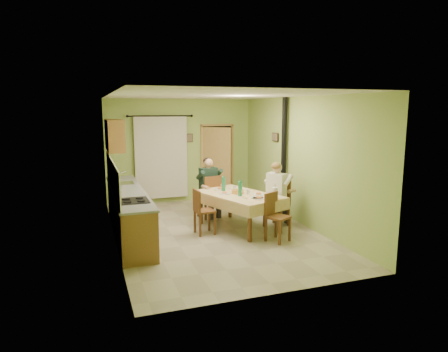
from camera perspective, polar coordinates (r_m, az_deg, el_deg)
name	(u,v)px	position (r m, az deg, el deg)	size (l,w,h in m)	color
floor	(214,231)	(8.44, -1.39, -7.93)	(4.00, 6.00, 0.01)	tan
room_shell	(214,145)	(8.08, -1.44, 4.48)	(4.04, 6.04, 2.82)	#A7C565
kitchen_run	(128,211)	(8.35, -13.52, -4.94)	(0.64, 3.64, 1.56)	brown
upper_cabinets	(114,135)	(9.40, -15.39, 5.66)	(0.35, 1.40, 0.70)	brown
curtain	(161,157)	(10.81, -8.95, 2.69)	(1.70, 0.07, 2.22)	black
doorway	(217,163)	(11.16, -1.01, 1.93)	(0.96, 0.59, 2.15)	black
dining_table	(239,211)	(8.55, 2.16, -5.05)	(1.69, 2.14, 0.76)	#D8B578
tableware	(243,191)	(8.38, 2.72, -2.22)	(0.98, 1.43, 0.33)	white
chair_far	(209,205)	(9.43, -2.09, -4.20)	(0.52, 0.52, 1.01)	brown
chair_near	(277,227)	(7.84, 7.61, -7.17)	(0.52, 0.52, 0.94)	brown
chair_right	(277,213)	(8.81, 7.57, -5.28)	(0.61, 0.61, 1.00)	brown
chair_left	(204,220)	(8.22, -2.87, -6.30)	(0.40, 0.40, 0.93)	brown
man_far	(209,181)	(9.32, -2.16, -0.67)	(0.63, 0.53, 1.39)	#192D23
man_right	(277,187)	(8.66, 7.60, -1.54)	(0.63, 0.65, 1.39)	beige
stove_flue	(283,174)	(9.46, 8.46, 0.28)	(0.24, 0.24, 2.80)	black
picture_back	(189,138)	(11.00, -4.96, 5.44)	(0.19, 0.03, 0.23)	black
picture_right	(275,137)	(9.93, 7.33, 5.53)	(0.03, 0.31, 0.21)	brown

